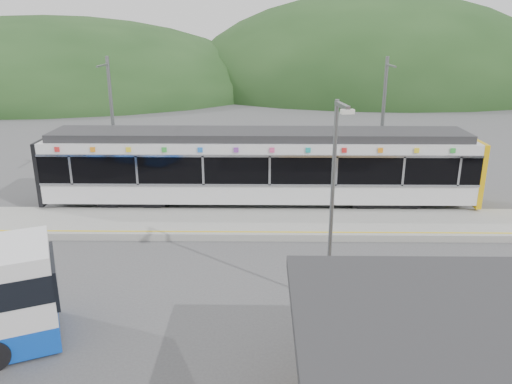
{
  "coord_description": "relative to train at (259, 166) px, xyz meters",
  "views": [
    {
      "loc": [
        0.79,
        -17.07,
        8.32
      ],
      "look_at": [
        0.56,
        1.0,
        2.37
      ],
      "focal_mm": 35.0,
      "sensor_mm": 36.0,
      "label": 1
    }
  ],
  "objects": [
    {
      "name": "platform",
      "position": [
        -0.65,
        -2.7,
        -1.91
      ],
      "size": [
        26.0,
        3.2,
        0.3
      ],
      "primitive_type": "cube",
      "color": "#9E9E99",
      "rests_on": "ground"
    },
    {
      "name": "catenary_mast_west",
      "position": [
        -7.65,
        2.56,
        1.58
      ],
      "size": [
        0.18,
        1.8,
        7.0
      ],
      "color": "slate",
      "rests_on": "ground"
    },
    {
      "name": "train",
      "position": [
        0.0,
        0.0,
        0.0
      ],
      "size": [
        20.44,
        3.01,
        3.74
      ],
      "color": "black",
      "rests_on": "ground"
    },
    {
      "name": "hills",
      "position": [
        5.54,
        -0.71,
        -2.06
      ],
      "size": [
        146.0,
        149.0,
        26.0
      ],
      "color": "#1E3D19",
      "rests_on": "ground"
    },
    {
      "name": "ground",
      "position": [
        -0.65,
        -6.0,
        -2.06
      ],
      "size": [
        120.0,
        120.0,
        0.0
      ],
      "primitive_type": "plane",
      "color": "#4C4C4F",
      "rests_on": "ground"
    },
    {
      "name": "yellow_line",
      "position": [
        -0.65,
        -4.0,
        -1.76
      ],
      "size": [
        26.0,
        0.1,
        0.01
      ],
      "primitive_type": "cube",
      "color": "yellow",
      "rests_on": "platform"
    },
    {
      "name": "lamp_post",
      "position": [
        2.24,
        -9.13,
        1.76
      ],
      "size": [
        0.37,
        1.14,
        6.43
      ],
      "rotation": [
        0.0,
        0.0,
        0.15
      ],
      "color": "slate",
      "rests_on": "ground"
    },
    {
      "name": "catenary_mast_east",
      "position": [
        6.35,
        2.56,
        1.58
      ],
      "size": [
        0.18,
        1.8,
        7.0
      ],
      "color": "slate",
      "rests_on": "ground"
    }
  ]
}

